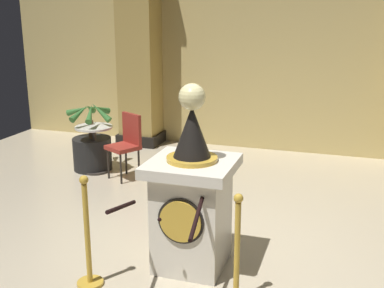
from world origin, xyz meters
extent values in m
plane|color=beige|center=(0.00, 0.00, 0.00)|extent=(10.20, 10.20, 0.00)
cube|color=tan|center=(0.00, 4.33, 1.91)|extent=(10.20, 0.16, 3.83)
cube|color=silver|center=(-0.12, -0.05, 0.48)|extent=(0.63, 0.63, 0.97)
cube|color=silver|center=(-0.12, -0.05, 1.02)|extent=(0.79, 0.79, 0.10)
cylinder|color=gold|center=(-0.12, -0.38, 0.60)|extent=(0.39, 0.03, 0.39)
cylinder|color=black|center=(-0.12, -0.37, 0.60)|extent=(0.43, 0.01, 0.43)
cylinder|color=gold|center=(-0.12, -0.05, 1.09)|extent=(0.48, 0.48, 0.04)
cone|color=black|center=(-0.12, -0.05, 1.35)|extent=(0.35, 0.35, 0.48)
cylinder|color=gold|center=(-0.12, -0.05, 1.58)|extent=(0.03, 0.03, 0.06)
sphere|color=beige|center=(-0.12, -0.05, 1.67)|extent=(0.24, 0.24, 0.24)
cylinder|color=gold|center=(-0.89, -0.68, 0.01)|extent=(0.24, 0.24, 0.03)
cylinder|color=gold|center=(-0.89, -0.68, 0.48)|extent=(0.05, 0.05, 0.97)
sphere|color=gold|center=(-0.89, -0.68, 1.01)|extent=(0.08, 0.08, 0.08)
cylinder|color=gold|center=(0.43, -0.52, 0.45)|extent=(0.05, 0.05, 0.91)
sphere|color=gold|center=(0.43, -0.52, 0.95)|extent=(0.08, 0.08, 0.08)
cylinder|color=black|center=(-0.56, -0.64, 0.79)|extent=(0.12, 0.67, 0.21)
cylinder|color=black|center=(0.10, -0.56, 0.79)|extent=(0.12, 0.67, 0.21)
sphere|color=black|center=(-0.23, -0.60, 0.70)|extent=(0.04, 0.04, 0.04)
cube|color=black|center=(-2.43, 4.00, 0.10)|extent=(0.75, 0.75, 0.20)
cube|color=tan|center=(-2.43, 4.00, 1.84)|extent=(0.66, 0.66, 3.67)
cylinder|color=black|center=(-2.52, 2.29, 0.25)|extent=(0.59, 0.59, 0.50)
cylinder|color=brown|center=(-2.52, 2.29, 0.64)|extent=(0.08, 0.08, 0.28)
cone|color=#387533|center=(-2.33, 2.26, 0.93)|extent=(0.38, 0.14, 0.32)
cone|color=#387533|center=(-2.44, 2.47, 0.93)|extent=(0.21, 0.40, 0.26)
cone|color=#387533|center=(-2.62, 2.46, 0.93)|extent=(0.24, 0.39, 0.27)
cone|color=#387533|center=(-2.72, 2.28, 0.93)|extent=(0.40, 0.12, 0.21)
cone|color=#387533|center=(-2.59, 2.11, 0.93)|extent=(0.20, 0.39, 0.28)
cone|color=#387533|center=(-2.42, 2.12, 0.93)|extent=(0.24, 0.38, 0.31)
cylinder|color=#332D28|center=(-2.41, 2.18, 0.01)|extent=(0.40, 0.40, 0.03)
cylinder|color=#332D28|center=(-2.41, 2.18, 0.35)|extent=(0.06, 0.06, 0.71)
cylinder|color=silver|center=(-2.41, 2.18, 0.71)|extent=(0.57, 0.57, 0.03)
cylinder|color=black|center=(-2.08, 1.97, 0.23)|extent=(0.03, 0.03, 0.45)
cylinder|color=black|center=(-1.80, 1.82, 0.23)|extent=(0.03, 0.03, 0.45)
cylinder|color=black|center=(-1.93, 2.25, 0.23)|extent=(0.03, 0.03, 0.45)
cylinder|color=black|center=(-1.65, 2.10, 0.23)|extent=(0.03, 0.03, 0.45)
cube|color=maroon|center=(-1.86, 2.03, 0.48)|extent=(0.54, 0.54, 0.06)
cube|color=maroon|center=(-1.78, 2.18, 0.73)|extent=(0.38, 0.24, 0.45)
camera|label=1|loc=(1.21, -4.10, 2.41)|focal=45.27mm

